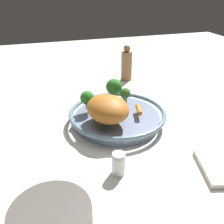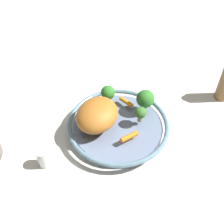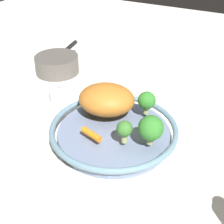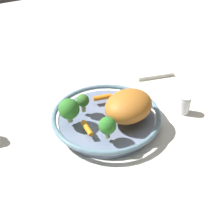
{
  "view_description": "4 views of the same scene",
  "coord_description": "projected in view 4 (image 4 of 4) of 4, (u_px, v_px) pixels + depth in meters",
  "views": [
    {
      "loc": [
        -0.7,
        0.24,
        0.44
      ],
      "look_at": [
        -0.03,
        0.03,
        0.06
      ],
      "focal_mm": 40.62,
      "sensor_mm": 36.0,
      "label": 1
    },
    {
      "loc": [
        -0.45,
        -0.38,
        0.7
      ],
      "look_at": [
        0.0,
        0.03,
        0.07
      ],
      "focal_mm": 44.95,
      "sensor_mm": 36.0,
      "label": 2
    },
    {
      "loc": [
        0.29,
        -0.56,
        0.5
      ],
      "look_at": [
        -0.01,
        0.0,
        0.08
      ],
      "focal_mm": 49.71,
      "sensor_mm": 36.0,
      "label": 3
    },
    {
      "loc": [
        0.34,
        0.59,
        0.58
      ],
      "look_at": [
        -0.01,
        0.02,
        0.06
      ],
      "focal_mm": 47.55,
      "sensor_mm": 36.0,
      "label": 4
    }
  ],
  "objects": [
    {
      "name": "baby_carrot_left",
      "position": [
        102.0,
        97.0,
        0.92
      ],
      "size": [
        0.06,
        0.03,
        0.02
      ],
      "primitive_type": "cylinder",
      "rotation": [
        1.56,
        0.0,
        4.45
      ],
      "color": "orange",
      "rests_on": "serving_bowl"
    },
    {
      "name": "salt_shaker",
      "position": [
        185.0,
        105.0,
        0.92
      ],
      "size": [
        0.03,
        0.03,
        0.06
      ],
      "color": "silver",
      "rests_on": "ground_plane"
    },
    {
      "name": "ground_plane",
      "position": [
        106.0,
        125.0,
        0.89
      ],
      "size": [
        2.59,
        2.59,
        0.0
      ],
      "primitive_type": "plane",
      "color": "silver"
    },
    {
      "name": "broccoli_floret_small",
      "position": [
        69.0,
        109.0,
        0.81
      ],
      "size": [
        0.06,
        0.06,
        0.07
      ],
      "color": "#95AB66",
      "rests_on": "serving_bowl"
    },
    {
      "name": "serving_bowl",
      "position": [
        106.0,
        119.0,
        0.88
      ],
      "size": [
        0.32,
        0.32,
        0.04
      ],
      "color": "slate",
      "rests_on": "ground_plane"
    },
    {
      "name": "baby_carrot_near_rim",
      "position": [
        87.0,
        128.0,
        0.8
      ],
      "size": [
        0.02,
        0.06,
        0.02
      ],
      "primitive_type": "cylinder",
      "rotation": [
        1.64,
        0.0,
        3.07
      ],
      "color": "orange",
      "rests_on": "serving_bowl"
    },
    {
      "name": "broccoli_floret_edge",
      "position": [
        83.0,
        101.0,
        0.85
      ],
      "size": [
        0.04,
        0.04,
        0.06
      ],
      "color": "#9BA566",
      "rests_on": "serving_bowl"
    },
    {
      "name": "roast_chicken_piece",
      "position": [
        129.0,
        106.0,
        0.83
      ],
      "size": [
        0.17,
        0.16,
        0.08
      ],
      "primitive_type": "ellipsoid",
      "rotation": [
        0.0,
        0.0,
        0.27
      ],
      "color": "#B76B25",
      "rests_on": "serving_bowl"
    },
    {
      "name": "dish_towel",
      "position": [
        151.0,
        71.0,
        1.13
      ],
      "size": [
        0.16,
        0.13,
        0.01
      ],
      "primitive_type": "cube",
      "rotation": [
        0.0,
        0.0,
        -0.27
      ],
      "color": "silver",
      "rests_on": "ground_plane"
    },
    {
      "name": "broccoli_floret_mid",
      "position": [
        107.0,
        126.0,
        0.76
      ],
      "size": [
        0.05,
        0.05,
        0.06
      ],
      "color": "#94AC66",
      "rests_on": "serving_bowl"
    }
  ]
}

